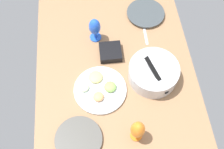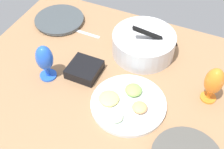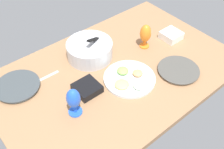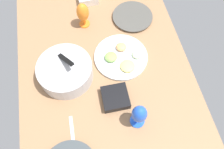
{
  "view_description": "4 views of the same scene",
  "coord_description": "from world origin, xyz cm",
  "px_view_note": "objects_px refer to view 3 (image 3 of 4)",
  "views": [
    {
      "loc": [
        73.78,
        -11.59,
        153.04
      ],
      "look_at": [
        -6.62,
        -2.95,
        4.31
      ],
      "focal_mm": 42.72,
      "sensor_mm": 36.0,
      "label": 1
    },
    {
      "loc": [
        27.63,
        -86.17,
        105.61
      ],
      "look_at": [
        -10.78,
        -1.25,
        4.31
      ],
      "focal_mm": 47.79,
      "sensor_mm": 36.0,
      "label": 2
    },
    {
      "loc": [
        -83.1,
        -96.7,
        123.69
      ],
      "look_at": [
        -6.85,
        -4.08,
        4.31
      ],
      "focal_mm": 42.95,
      "sensor_mm": 36.0,
      "label": 3
    },
    {
      "loc": [
        -71.62,
        9.54,
        122.65
      ],
      "look_at": [
        -11.14,
        -3.03,
        4.31
      ],
      "focal_mm": 36.78,
      "sensor_mm": 36.0,
      "label": 4
    }
  ],
  "objects_px": {
    "fruit_platter": "(129,78)",
    "hurricane_glass_orange": "(145,34)",
    "mixing_bowl": "(90,49)",
    "dinner_plate_left": "(18,86)",
    "square_bowl_black": "(87,88)",
    "square_bowl_white": "(171,35)",
    "dinner_plate_right": "(178,70)",
    "hurricane_glass_blue": "(74,100)"
  },
  "relations": [
    {
      "from": "dinner_plate_right",
      "to": "square_bowl_black",
      "type": "relative_size",
      "value": 1.88
    },
    {
      "from": "mixing_bowl",
      "to": "square_bowl_white",
      "type": "distance_m",
      "value": 0.63
    },
    {
      "from": "hurricane_glass_orange",
      "to": "square_bowl_white",
      "type": "relative_size",
      "value": 1.36
    },
    {
      "from": "dinner_plate_left",
      "to": "dinner_plate_right",
      "type": "bearing_deg",
      "value": -31.33
    },
    {
      "from": "hurricane_glass_blue",
      "to": "square_bowl_white",
      "type": "relative_size",
      "value": 1.38
    },
    {
      "from": "square_bowl_black",
      "to": "dinner_plate_left",
      "type": "bearing_deg",
      "value": 137.22
    },
    {
      "from": "mixing_bowl",
      "to": "square_bowl_white",
      "type": "bearing_deg",
      "value": -20.38
    },
    {
      "from": "mixing_bowl",
      "to": "hurricane_glass_blue",
      "type": "bearing_deg",
      "value": -136.03
    },
    {
      "from": "hurricane_glass_blue",
      "to": "hurricane_glass_orange",
      "type": "xyz_separation_m",
      "value": [
        0.73,
        0.18,
        -0.0
      ]
    },
    {
      "from": "hurricane_glass_orange",
      "to": "square_bowl_white",
      "type": "bearing_deg",
      "value": -14.76
    },
    {
      "from": "hurricane_glass_blue",
      "to": "dinner_plate_right",
      "type": "bearing_deg",
      "value": -12.1
    },
    {
      "from": "hurricane_glass_blue",
      "to": "hurricane_glass_orange",
      "type": "relative_size",
      "value": 1.01
    },
    {
      "from": "hurricane_glass_orange",
      "to": "square_bowl_black",
      "type": "relative_size",
      "value": 1.26
    },
    {
      "from": "dinner_plate_left",
      "to": "dinner_plate_right",
      "type": "relative_size",
      "value": 1.02
    },
    {
      "from": "hurricane_glass_blue",
      "to": "hurricane_glass_orange",
      "type": "distance_m",
      "value": 0.75
    },
    {
      "from": "dinner_plate_left",
      "to": "hurricane_glass_blue",
      "type": "distance_m",
      "value": 0.43
    },
    {
      "from": "dinner_plate_right",
      "to": "mixing_bowl",
      "type": "bearing_deg",
      "value": 126.04
    },
    {
      "from": "fruit_platter",
      "to": "hurricane_glass_orange",
      "type": "relative_size",
      "value": 1.8
    },
    {
      "from": "dinner_plate_right",
      "to": "square_bowl_white",
      "type": "relative_size",
      "value": 2.03
    },
    {
      "from": "fruit_platter",
      "to": "hurricane_glass_blue",
      "type": "xyz_separation_m",
      "value": [
        -0.41,
        0.0,
        0.1
      ]
    },
    {
      "from": "fruit_platter",
      "to": "square_bowl_white",
      "type": "relative_size",
      "value": 2.45
    },
    {
      "from": "mixing_bowl",
      "to": "fruit_platter",
      "type": "distance_m",
      "value": 0.35
    },
    {
      "from": "mixing_bowl",
      "to": "square_bowl_black",
      "type": "xyz_separation_m",
      "value": [
        -0.21,
        -0.25,
        -0.03
      ]
    },
    {
      "from": "mixing_bowl",
      "to": "square_bowl_white",
      "type": "xyz_separation_m",
      "value": [
        0.59,
        -0.22,
        -0.03
      ]
    },
    {
      "from": "mixing_bowl",
      "to": "hurricane_glass_orange",
      "type": "xyz_separation_m",
      "value": [
        0.37,
        -0.16,
        0.05
      ]
    },
    {
      "from": "dinner_plate_left",
      "to": "hurricane_glass_blue",
      "type": "xyz_separation_m",
      "value": [
        0.17,
        -0.39,
        0.1
      ]
    },
    {
      "from": "fruit_platter",
      "to": "hurricane_glass_orange",
      "type": "height_order",
      "value": "hurricane_glass_orange"
    },
    {
      "from": "dinner_plate_left",
      "to": "mixing_bowl",
      "type": "bearing_deg",
      "value": -4.79
    },
    {
      "from": "mixing_bowl",
      "to": "hurricane_glass_blue",
      "type": "height_order",
      "value": "mixing_bowl"
    },
    {
      "from": "dinner_plate_right",
      "to": "hurricane_glass_blue",
      "type": "height_order",
      "value": "hurricane_glass_blue"
    },
    {
      "from": "dinner_plate_right",
      "to": "mixing_bowl",
      "type": "relative_size",
      "value": 0.86
    },
    {
      "from": "dinner_plate_left",
      "to": "hurricane_glass_blue",
      "type": "bearing_deg",
      "value": -66.09
    },
    {
      "from": "fruit_platter",
      "to": "dinner_plate_left",
      "type": "bearing_deg",
      "value": 146.15
    },
    {
      "from": "hurricane_glass_orange",
      "to": "square_bowl_black",
      "type": "height_order",
      "value": "hurricane_glass_orange"
    },
    {
      "from": "dinner_plate_left",
      "to": "square_bowl_black",
      "type": "relative_size",
      "value": 1.91
    },
    {
      "from": "mixing_bowl",
      "to": "dinner_plate_left",
      "type": "bearing_deg",
      "value": 175.21
    },
    {
      "from": "hurricane_glass_blue",
      "to": "square_bowl_black",
      "type": "distance_m",
      "value": 0.19
    },
    {
      "from": "mixing_bowl",
      "to": "square_bowl_black",
      "type": "distance_m",
      "value": 0.33
    },
    {
      "from": "mixing_bowl",
      "to": "fruit_platter",
      "type": "relative_size",
      "value": 0.96
    },
    {
      "from": "hurricane_glass_blue",
      "to": "square_bowl_white",
      "type": "height_order",
      "value": "hurricane_glass_blue"
    },
    {
      "from": "hurricane_glass_blue",
      "to": "fruit_platter",
      "type": "bearing_deg",
      "value": -0.6
    },
    {
      "from": "mixing_bowl",
      "to": "hurricane_glass_orange",
      "type": "distance_m",
      "value": 0.41
    }
  ]
}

